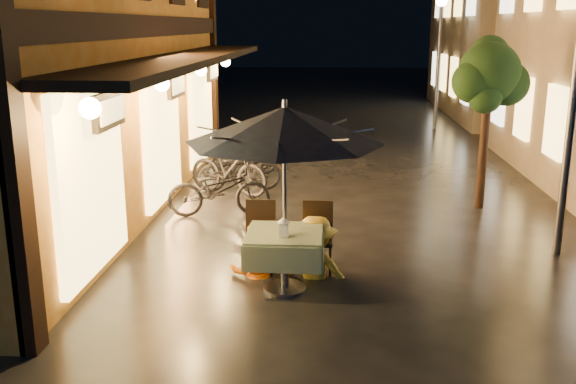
# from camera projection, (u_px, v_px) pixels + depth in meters

# --- Properties ---
(ground) EXTENTS (90.00, 90.00, 0.00)m
(ground) POSITION_uv_depth(u_px,v_px,m) (360.00, 305.00, 7.84)
(ground) COLOR black
(ground) RESTS_ON ground
(west_building) EXTENTS (5.90, 11.40, 7.40)m
(west_building) POSITION_uv_depth(u_px,v_px,m) (26.00, 2.00, 11.15)
(west_building) COLOR orange
(west_building) RESTS_ON ground
(east_building_far) EXTENTS (7.30, 10.30, 7.30)m
(east_building_far) POSITION_uv_depth(u_px,v_px,m) (546.00, 15.00, 23.79)
(east_building_far) COLOR tan
(east_building_far) RESTS_ON ground
(street_tree) EXTENTS (1.43, 1.20, 3.15)m
(street_tree) POSITION_uv_depth(u_px,v_px,m) (490.00, 77.00, 11.42)
(street_tree) COLOR black
(street_tree) RESTS_ON ground
(streetlamp_far) EXTENTS (0.36, 0.36, 4.23)m
(streetlamp_far) POSITION_uv_depth(u_px,v_px,m) (440.00, 38.00, 20.41)
(streetlamp_far) COLOR #59595E
(streetlamp_far) RESTS_ON ground
(cafe_table) EXTENTS (0.99, 0.99, 0.78)m
(cafe_table) POSITION_uv_depth(u_px,v_px,m) (285.00, 247.00, 8.17)
(cafe_table) COLOR #59595E
(cafe_table) RESTS_ON ground
(patio_umbrella) EXTENTS (2.47, 2.47, 2.46)m
(patio_umbrella) POSITION_uv_depth(u_px,v_px,m) (285.00, 125.00, 7.77)
(patio_umbrella) COLOR #59595E
(patio_umbrella) RESTS_ON ground
(cafe_chair_left) EXTENTS (0.42, 0.42, 0.97)m
(cafe_chair_left) POSITION_uv_depth(u_px,v_px,m) (260.00, 232.00, 8.92)
(cafe_chair_left) COLOR black
(cafe_chair_left) RESTS_ON ground
(cafe_chair_right) EXTENTS (0.42, 0.42, 0.97)m
(cafe_chair_right) POSITION_uv_depth(u_px,v_px,m) (317.00, 233.00, 8.86)
(cafe_chair_right) COLOR black
(cafe_chair_right) RESTS_ON ground
(table_lantern) EXTENTS (0.16, 0.16, 0.25)m
(table_lantern) POSITION_uv_depth(u_px,v_px,m) (284.00, 226.00, 7.93)
(table_lantern) COLOR white
(table_lantern) RESTS_ON cafe_table
(person_orange) EXTENTS (0.74, 0.61, 1.39)m
(person_orange) POSITION_uv_depth(u_px,v_px,m) (254.00, 225.00, 8.68)
(person_orange) COLOR #DC6005
(person_orange) RESTS_ON ground
(person_yellow) EXTENTS (1.09, 0.68, 1.62)m
(person_yellow) POSITION_uv_depth(u_px,v_px,m) (316.00, 218.00, 8.60)
(person_yellow) COLOR gold
(person_yellow) RESTS_ON ground
(bicycle_0) EXTENTS (1.91, 0.98, 0.96)m
(bicycle_0) POSITION_uv_depth(u_px,v_px,m) (219.00, 190.00, 11.42)
(bicycle_0) COLOR black
(bicycle_0) RESTS_ON ground
(bicycle_1) EXTENTS (1.84, 1.21, 1.08)m
(bicycle_1) POSITION_uv_depth(u_px,v_px,m) (228.00, 168.00, 12.82)
(bicycle_1) COLOR black
(bicycle_1) RESTS_ON ground
(bicycle_2) EXTENTS (1.80, 0.97, 0.90)m
(bicycle_2) POSITION_uv_depth(u_px,v_px,m) (239.00, 169.00, 13.16)
(bicycle_2) COLOR black
(bicycle_2) RESTS_ON ground
(bicycle_3) EXTENTS (1.60, 0.97, 0.93)m
(bicycle_3) POSITION_uv_depth(u_px,v_px,m) (245.00, 155.00, 14.49)
(bicycle_3) COLOR black
(bicycle_3) RESTS_ON ground
(bicycle_4) EXTENTS (1.91, 1.06, 0.95)m
(bicycle_4) POSITION_uv_depth(u_px,v_px,m) (236.00, 149.00, 15.18)
(bicycle_4) COLOR black
(bicycle_4) RESTS_ON ground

